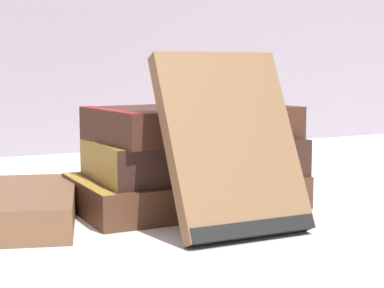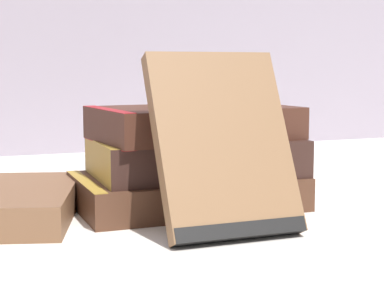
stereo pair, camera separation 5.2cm
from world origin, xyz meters
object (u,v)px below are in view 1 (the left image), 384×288
reading_glasses (57,184)px  book_leaning_front (233,149)px  pocket_watch (227,103)px  book_flat_middle (189,157)px  book_flat_top (188,123)px  book_flat_bottom (181,191)px

reading_glasses → book_leaning_front: bearing=-73.1°
pocket_watch → book_leaning_front: bearing=-116.8°
book_flat_middle → pocket_watch: pocket_watch is taller
book_flat_top → pocket_watch: 0.04m
pocket_watch → reading_glasses: bearing=125.8°
book_flat_top → book_leaning_front: (-0.01, -0.11, -0.01)m
book_flat_middle → book_flat_top: (-0.00, -0.00, 0.03)m
book_flat_middle → book_leaning_front: bearing=-94.4°
reading_glasses → book_flat_top: bearing=-61.2°
book_flat_middle → book_leaning_front: (-0.01, -0.11, 0.02)m
book_flat_bottom → book_flat_middle: 0.04m
book_flat_middle → reading_glasses: book_flat_middle is taller
book_flat_top → reading_glasses: bearing=112.9°
book_flat_bottom → pocket_watch: (0.05, -0.01, 0.09)m
book_flat_bottom → book_leaning_front: (-0.00, -0.10, 0.05)m
book_leaning_front → book_flat_middle: bearing=84.1°
book_flat_bottom → pocket_watch: size_ratio=3.36×
book_flat_bottom → book_flat_top: (0.01, 0.00, 0.07)m
book_flat_bottom → book_flat_middle: (0.01, 0.00, 0.03)m
book_flat_top → pocket_watch: bearing=-18.9°
book_flat_bottom → reading_glasses: (-0.08, 0.17, -0.01)m
book_flat_bottom → book_flat_top: bearing=6.9°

